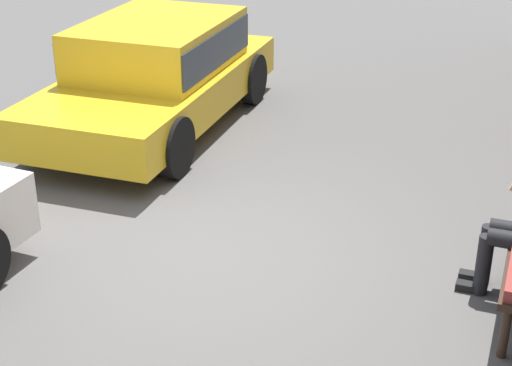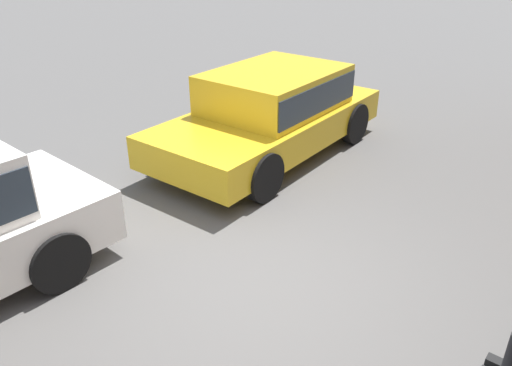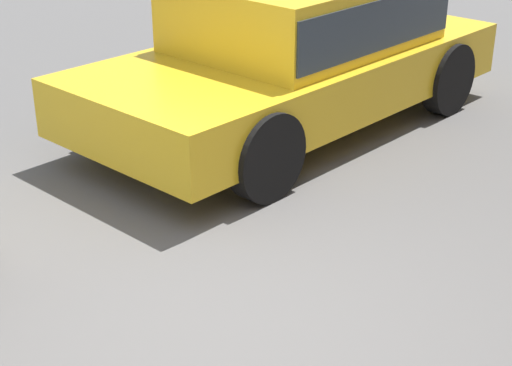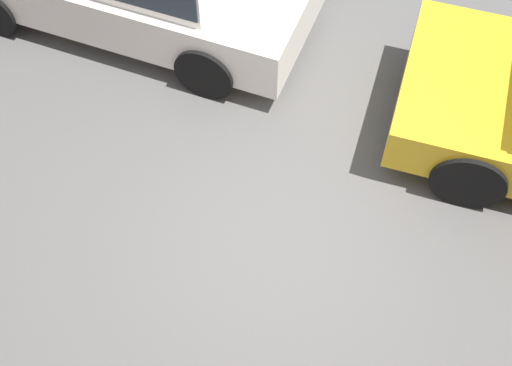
% 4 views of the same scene
% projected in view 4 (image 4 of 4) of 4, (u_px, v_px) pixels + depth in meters
% --- Properties ---
extents(ground_plane, '(60.00, 60.00, 0.00)m').
position_uv_depth(ground_plane, '(276.00, 250.00, 5.89)').
color(ground_plane, '#565451').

